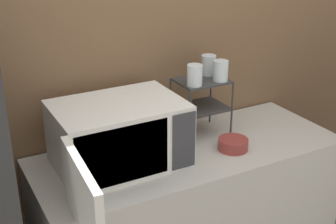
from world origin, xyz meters
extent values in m
cube|color=brown|center=(0.00, 0.65, 1.30)|extent=(8.00, 0.06, 2.60)
cube|color=silver|center=(-0.36, 0.34, 1.06)|extent=(0.58, 0.40, 0.30)
cube|color=#B7B2A8|center=(-0.42, 0.14, 1.06)|extent=(0.41, 0.01, 0.26)
cube|color=#333338|center=(-0.13, 0.14, 1.06)|extent=(0.11, 0.01, 0.27)
cube|color=silver|center=(-0.68, -0.08, 1.06)|extent=(0.06, 0.45, 0.29)
cylinder|color=#333333|center=(0.02, 0.34, 1.05)|extent=(0.01, 0.01, 0.30)
cylinder|color=#333333|center=(0.27, 0.34, 1.05)|extent=(0.01, 0.01, 0.30)
cylinder|color=#333333|center=(0.02, 0.54, 1.05)|extent=(0.01, 0.01, 0.30)
cylinder|color=#333333|center=(0.27, 0.54, 1.05)|extent=(0.01, 0.01, 0.30)
cube|color=#333333|center=(0.15, 0.44, 1.05)|extent=(0.25, 0.20, 0.01)
cube|color=#333333|center=(0.15, 0.44, 1.20)|extent=(0.25, 0.20, 0.01)
cylinder|color=silver|center=(0.07, 0.39, 1.26)|extent=(0.08, 0.08, 0.10)
cylinder|color=silver|center=(0.22, 0.50, 1.26)|extent=(0.08, 0.08, 0.10)
cylinder|color=silver|center=(0.22, 0.39, 1.26)|extent=(0.08, 0.08, 0.10)
cylinder|color=maroon|center=(0.19, 0.21, 0.91)|extent=(0.08, 0.08, 0.01)
cylinder|color=maroon|center=(0.19, 0.21, 0.93)|extent=(0.15, 0.15, 0.06)
camera|label=1|loc=(-1.08, -1.45, 1.98)|focal=50.00mm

